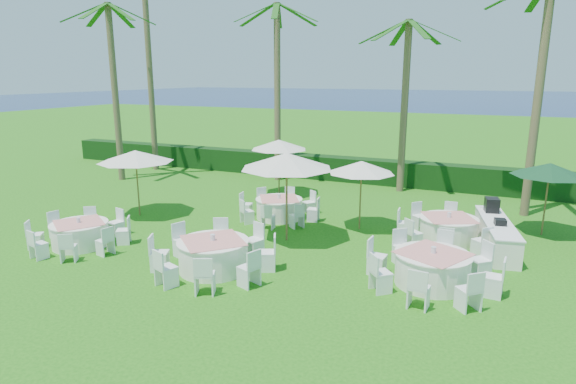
# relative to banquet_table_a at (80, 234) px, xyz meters

# --- Properties ---
(ground) EXTENTS (120.00, 120.00, 0.00)m
(ground) POSITION_rel_banquet_table_a_xyz_m (4.22, 0.80, -0.41)
(ground) COLOR #196010
(ground) RESTS_ON ground
(hedge) EXTENTS (34.00, 1.00, 1.20)m
(hedge) POSITION_rel_banquet_table_a_xyz_m (4.22, 12.80, 0.19)
(hedge) COLOR black
(hedge) RESTS_ON ground
(ocean) EXTENTS (260.00, 260.00, 0.00)m
(ocean) POSITION_rel_banquet_table_a_xyz_m (4.22, 102.80, -0.41)
(ocean) COLOR #071E4A
(ocean) RESTS_ON ground
(banquet_table_a) EXTENTS (3.08, 3.08, 0.93)m
(banquet_table_a) POSITION_rel_banquet_table_a_xyz_m (0.00, 0.00, 0.00)
(banquet_table_a) COLOR white
(banquet_table_a) RESTS_ON ground
(banquet_table_b) EXTENTS (3.40, 3.40, 1.04)m
(banquet_table_b) POSITION_rel_banquet_table_a_xyz_m (4.93, 0.05, 0.05)
(banquet_table_b) COLOR white
(banquet_table_b) RESTS_ON ground
(banquet_table_c) EXTENTS (3.43, 3.43, 1.02)m
(banquet_table_c) POSITION_rel_banquet_table_a_xyz_m (10.61, 1.53, 0.04)
(banquet_table_c) COLOR white
(banquet_table_c) RESTS_ON ground
(banquet_table_e) EXTENTS (3.10, 3.10, 0.94)m
(banquet_table_e) POSITION_rel_banquet_table_a_xyz_m (4.50, 5.32, 0.00)
(banquet_table_e) COLOR white
(banquet_table_e) RESTS_ON ground
(banquet_table_f) EXTENTS (3.26, 3.26, 0.98)m
(banquet_table_f) POSITION_rel_banquet_table_a_xyz_m (10.64, 5.16, 0.02)
(banquet_table_f) COLOR white
(banquet_table_f) RESTS_ON ground
(umbrella_a) EXTENTS (2.82, 2.82, 2.54)m
(umbrella_a) POSITION_rel_banquet_table_a_xyz_m (-0.63, 3.50, 1.91)
(umbrella_a) COLOR brown
(umbrella_a) RESTS_ON ground
(umbrella_b) EXTENTS (2.99, 2.99, 2.90)m
(umbrella_b) POSITION_rel_banquet_table_a_xyz_m (5.77, 3.15, 2.24)
(umbrella_b) COLOR brown
(umbrella_b) RESTS_ON ground
(umbrella_c) EXTENTS (2.54, 2.54, 2.51)m
(umbrella_c) POSITION_rel_banquet_table_a_xyz_m (2.94, 8.70, 1.88)
(umbrella_c) COLOR brown
(umbrella_c) RESTS_ON ground
(umbrella_d) EXTENTS (2.30, 2.30, 2.44)m
(umbrella_d) POSITION_rel_banquet_table_a_xyz_m (7.65, 5.26, 1.82)
(umbrella_d) COLOR brown
(umbrella_d) RESTS_ON ground
(umbrella_green) EXTENTS (2.44, 2.44, 2.48)m
(umbrella_green) POSITION_rel_banquet_table_a_xyz_m (13.51, 7.16, 1.86)
(umbrella_green) COLOR brown
(umbrella_green) RESTS_ON ground
(buffet_table) EXTENTS (1.50, 3.85, 1.34)m
(buffet_table) POSITION_rel_banquet_table_a_xyz_m (12.07, 5.16, 0.06)
(buffet_table) COLOR white
(buffet_table) RESTS_ON ground
(palm_a) EXTENTS (4.31, 4.33, 11.01)m
(palm_a) POSITION_rel_banquet_table_a_xyz_m (-6.10, 11.31, 5.58)
(palm_a) COLOR brown
(palm_a) RESTS_ON ground
(palm_b) EXTENTS (4.39, 4.19, 8.69)m
(palm_b) POSITION_rel_banquet_table_a_xyz_m (1.52, 11.60, 4.39)
(palm_b) COLOR brown
(palm_b) RESTS_ON ground
(palm_d) EXTENTS (4.40, 3.97, 7.66)m
(palm_d) POSITION_rel_banquet_table_a_xyz_m (7.83, 11.63, 3.86)
(palm_d) COLOR brown
(palm_d) RESTS_ON ground
(palm_e) EXTENTS (4.34, 4.30, 8.70)m
(palm_e) POSITION_rel_banquet_table_a_xyz_m (13.04, 9.53, 4.39)
(palm_e) COLOR brown
(palm_e) RESTS_ON ground
(palm_f) EXTENTS (4.25, 4.37, 8.70)m
(palm_f) POSITION_rel_banquet_table_a_xyz_m (-5.93, 8.36, 4.40)
(palm_f) COLOR brown
(palm_f) RESTS_ON ground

